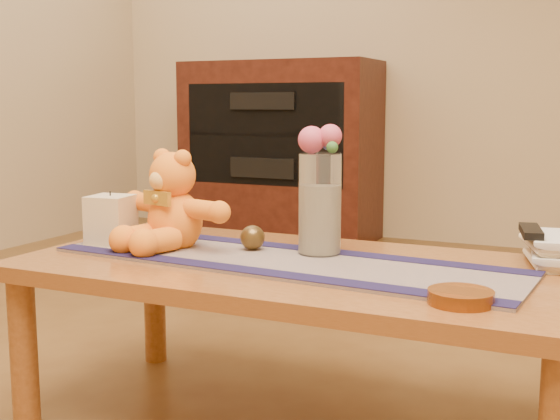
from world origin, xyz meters
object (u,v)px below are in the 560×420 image
at_px(glass_vase, 320,204).
at_px(bronze_ball, 253,238).
at_px(pillar_candle, 111,219).
at_px(teddy_bear, 175,201).
at_px(tv_remote, 531,231).
at_px(amber_dish, 461,297).
at_px(book_bottom, 529,260).

xyz_separation_m(glass_vase, bronze_ball, (-0.18, -0.03, -0.10)).
xyz_separation_m(pillar_candle, glass_vase, (0.58, 0.11, 0.06)).
relative_size(pillar_candle, glass_vase, 0.51).
distance_m(teddy_bear, tv_remote, 0.92).
distance_m(glass_vase, tv_remote, 0.52).
distance_m(teddy_bear, amber_dish, 0.86).
xyz_separation_m(book_bottom, amber_dish, (-0.08, -0.43, 0.00)).
bearing_deg(teddy_bear, pillar_candle, -152.59).
height_order(teddy_bear, pillar_candle, teddy_bear).
height_order(pillar_candle, amber_dish, pillar_candle).
bearing_deg(book_bottom, teddy_bear, 178.47).
relative_size(glass_vase, book_bottom, 1.17).
bearing_deg(amber_dish, teddy_bear, 164.51).
xyz_separation_m(teddy_bear, pillar_candle, (-0.18, -0.04, -0.06)).
distance_m(bronze_ball, amber_dish, 0.66).
height_order(glass_vase, tv_remote, glass_vase).
height_order(bronze_ball, amber_dish, bronze_ball).
distance_m(bronze_ball, book_bottom, 0.70).
bearing_deg(glass_vase, teddy_bear, -169.68).
bearing_deg(amber_dish, tv_remote, 78.54).
distance_m(teddy_bear, pillar_candle, 0.20).
bearing_deg(bronze_ball, tv_remote, 12.70).
bearing_deg(bronze_ball, book_bottom, 13.52).
xyz_separation_m(teddy_bear, bronze_ball, (0.22, 0.04, -0.09)).
bearing_deg(book_bottom, glass_vase, -179.59).
xyz_separation_m(teddy_bear, tv_remote, (0.90, 0.20, -0.05)).
relative_size(teddy_bear, amber_dish, 2.81).
distance_m(tv_remote, amber_dish, 0.44).
xyz_separation_m(teddy_bear, amber_dish, (0.82, -0.23, -0.12)).
bearing_deg(pillar_candle, amber_dish, -10.52).
bearing_deg(tv_remote, glass_vase, -177.69).
height_order(bronze_ball, book_bottom, bronze_ball).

